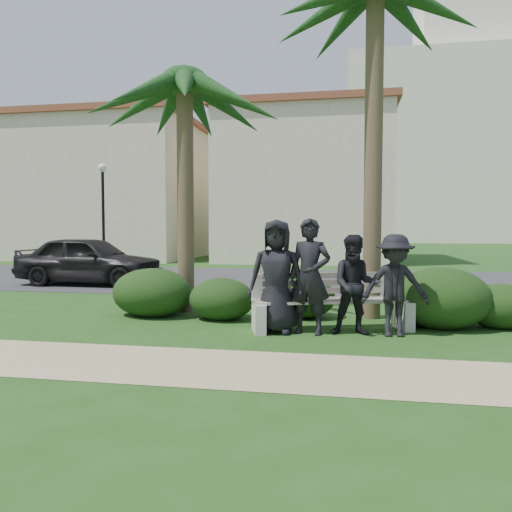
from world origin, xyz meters
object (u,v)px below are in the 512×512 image
object	(u,v)px
street_lamp	(103,196)
car_a	(89,260)
park_bench	(332,305)
man_d	(395,285)
palm_left	(185,84)
man_a	(277,276)
man_c	(356,285)
man_b	(310,276)

from	to	relation	value
street_lamp	car_a	world-z (taller)	street_lamp
street_lamp	park_bench	world-z (taller)	street_lamp
man_d	palm_left	world-z (taller)	palm_left
street_lamp	park_bench	distance (m)	15.27
man_a	man_c	distance (m)	1.22
man_a	man_c	world-z (taller)	man_a
park_bench	man_b	bearing A→B (deg)	-150.87
man_d	car_a	bearing A→B (deg)	141.81
man_b	park_bench	bearing A→B (deg)	57.28
car_a	palm_left	bearing A→B (deg)	-131.42
man_d	man_c	bearing A→B (deg)	177.54
man_a	street_lamp	bearing A→B (deg)	127.52
man_b	man_d	world-z (taller)	man_b
man_d	palm_left	bearing A→B (deg)	153.29
man_a	man_b	xyz separation A→B (m)	(0.52, -0.01, 0.01)
palm_left	man_c	bearing A→B (deg)	-26.51
man_a	man_d	xyz separation A→B (m)	(1.79, 0.06, -0.11)
park_bench	palm_left	bearing A→B (deg)	138.76
street_lamp	man_d	bearing A→B (deg)	-47.40
car_a	street_lamp	bearing A→B (deg)	25.13
street_lamp	man_a	xyz separation A→B (m)	(8.96, -11.75, -2.06)
man_a	car_a	world-z (taller)	man_a
man_a	car_a	size ratio (longest dim) A/B	0.43
man_c	car_a	world-z (taller)	man_c
man_c	car_a	xyz separation A→B (m)	(-7.38, 5.42, -0.07)
man_a	palm_left	distance (m)	4.36
man_c	man_d	world-z (taller)	man_d
man_c	man_d	xyz separation A→B (m)	(0.58, 0.02, 0.00)
park_bench	car_a	distance (m)	8.70
man_c	man_d	distance (m)	0.58
man_d	palm_left	distance (m)	5.48
park_bench	man_a	distance (m)	1.04
park_bench	man_d	distance (m)	1.05
palm_left	car_a	distance (m)	6.73
man_c	palm_left	size ratio (longest dim) A/B	0.29
park_bench	palm_left	world-z (taller)	palm_left
man_b	man_c	xyz separation A→B (m)	(0.69, 0.05, -0.13)
man_b	palm_left	bearing A→B (deg)	158.30
park_bench	car_a	bearing A→B (deg)	127.24
car_a	man_d	bearing A→B (deg)	-123.04
park_bench	man_a	size ratio (longest dim) A/B	1.51
man_a	palm_left	bearing A→B (deg)	140.88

